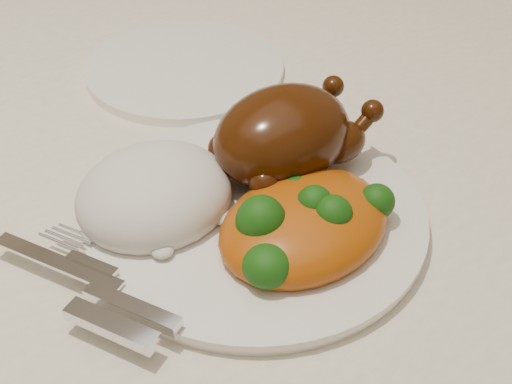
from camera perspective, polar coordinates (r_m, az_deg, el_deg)
dining_table at (r=0.72m, az=-16.04°, el=-5.30°), size 1.60×0.90×0.76m
tablecloth at (r=0.67m, az=-17.14°, el=-0.81°), size 1.73×1.03×0.18m
dinner_plate at (r=0.57m, az=-0.00°, el=-2.00°), size 0.27×0.27×0.01m
side_plate at (r=0.77m, az=-5.69°, el=9.78°), size 0.23×0.23×0.01m
roast_chicken at (r=0.59m, az=2.42°, el=4.66°), size 0.15×0.10×0.08m
rice_mound at (r=0.57m, az=-8.11°, el=-0.27°), size 0.13×0.12×0.07m
mac_and_cheese at (r=0.54m, az=3.95°, el=-2.31°), size 0.15×0.12×0.06m
cutlery at (r=0.51m, az=-12.12°, el=-8.20°), size 0.07×0.17×0.01m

